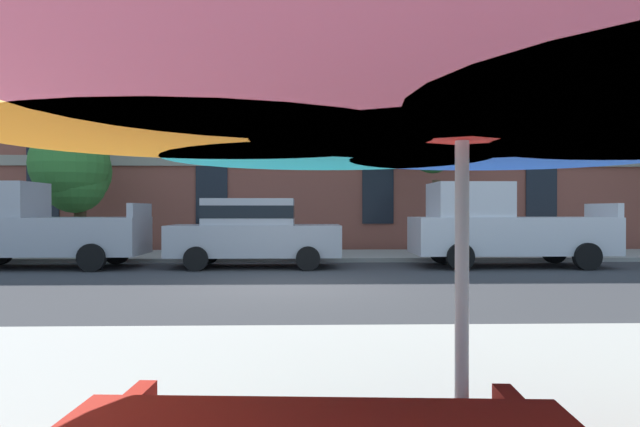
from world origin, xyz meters
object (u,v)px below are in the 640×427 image
patio_umbrella (462,95)px  pickup_white (501,228)px  pickup_silver (33,228)px  sedan_silver (253,231)px  street_tree_left (72,171)px  street_tree_middle (431,148)px

patio_umbrella → pickup_white: bearing=70.4°
pickup_silver → sedan_silver: bearing=-0.0°
street_tree_left → patio_umbrella: 17.62m
pickup_white → street_tree_left: street_tree_left is taller
pickup_silver → sedan_silver: (5.62, -0.00, -0.08)m
pickup_silver → pickup_white: 12.12m
pickup_white → street_tree_left: bearing=166.0°
pickup_silver → street_tree_left: bearing=94.1°
sedan_silver → patio_umbrella: 12.90m
pickup_white → street_tree_left: size_ratio=1.25×
street_tree_left → street_tree_middle: (11.19, 0.19, 0.78)m
street_tree_left → street_tree_middle: street_tree_middle is taller
pickup_silver → patio_umbrella: bearing=-59.1°
pickup_white → pickup_silver: bearing=180.0°
pickup_white → patio_umbrella: (-4.52, -12.70, 0.96)m
sedan_silver → pickup_silver: bearing=180.0°
pickup_white → street_tree_middle: (-1.15, 3.26, 2.44)m
pickup_white → street_tree_middle: size_ratio=1.14×
sedan_silver → pickup_white: bearing=0.0°
sedan_silver → patio_umbrella: bearing=-81.1°
street_tree_left → street_tree_middle: 11.21m
street_tree_left → sedan_silver: bearing=-27.7°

